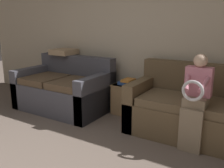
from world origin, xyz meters
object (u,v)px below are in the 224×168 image
child_left_seated (196,98)px  throw_pillow (64,52)px  couch_main (198,112)px  couch_side (65,90)px  book_stack (128,82)px  side_shelf (128,98)px

child_left_seated → throw_pillow: child_left_seated is taller
couch_main → couch_side: (-2.28, -0.13, -0.00)m
child_left_seated → book_stack: child_left_seated is taller
couch_main → child_left_seated: 0.49m
side_shelf → book_stack: 0.29m
couch_main → child_left_seated: size_ratio=1.57×
book_stack → throw_pillow: size_ratio=0.64×
book_stack → throw_pillow: 1.42m
couch_main → side_shelf: couch_main is taller
couch_side → book_stack: couch_side is taller
throw_pillow → child_left_seated: bearing=-12.9°
couch_side → throw_pillow: 0.78m
child_left_seated → side_shelf: bearing=153.3°
child_left_seated → throw_pillow: bearing=167.1°
couch_main → throw_pillow: (-2.57, 0.22, 0.63)m
child_left_seated → couch_side: bearing=173.8°
couch_main → side_shelf: size_ratio=3.59×
book_stack → side_shelf: bearing=40.8°
side_shelf → book_stack: book_stack is taller
book_stack → couch_side: bearing=-161.0°
couch_side → throw_pillow: throw_pillow is taller
couch_main → couch_side: bearing=-176.8°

